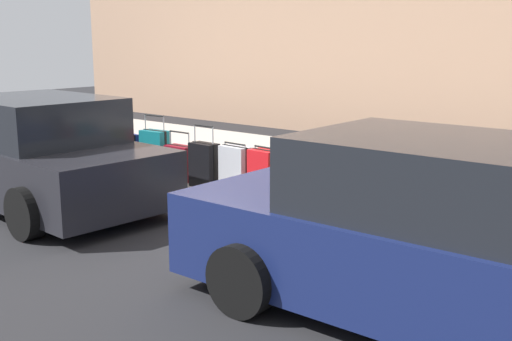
# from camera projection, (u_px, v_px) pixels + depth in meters

# --- Properties ---
(ground_plane) EXTENTS (40.00, 40.00, 0.00)m
(ground_plane) POSITION_uv_depth(u_px,v_px,m) (207.00, 208.00, 8.89)
(ground_plane) COLOR black
(sidewalk_curb) EXTENTS (18.00, 5.00, 0.14)m
(sidewalk_curb) POSITION_uv_depth(u_px,v_px,m) (310.00, 174.00, 10.75)
(sidewalk_curb) COLOR #ADA89E
(sidewalk_curb) RESTS_ON ground_plane
(suitcase_black_1) EXTENTS (0.50, 0.22, 1.04)m
(suitcase_black_1) POSITION_uv_depth(u_px,v_px,m) (471.00, 211.00, 6.87)
(suitcase_black_1) COLOR black
(suitcase_black_1) RESTS_ON sidewalk_curb
(suitcase_maroon_2) EXTENTS (0.44, 0.26, 0.82)m
(suitcase_maroon_2) POSITION_uv_depth(u_px,v_px,m) (425.00, 207.00, 7.35)
(suitcase_maroon_2) COLOR maroon
(suitcase_maroon_2) RESTS_ON sidewalk_curb
(suitcase_teal_3) EXTENTS (0.45, 0.24, 0.93)m
(suitcase_teal_3) POSITION_uv_depth(u_px,v_px,m) (377.00, 197.00, 7.61)
(suitcase_teal_3) COLOR #0F606B
(suitcase_teal_3) RESTS_ON sidewalk_curb
(suitcase_navy_4) EXTENTS (0.49, 0.25, 0.73)m
(suitcase_navy_4) POSITION_uv_depth(u_px,v_px,m) (335.00, 194.00, 7.97)
(suitcase_navy_4) COLOR navy
(suitcase_navy_4) RESTS_ON sidewalk_curb
(suitcase_olive_5) EXTENTS (0.47, 0.18, 0.92)m
(suitcase_olive_5) POSITION_uv_depth(u_px,v_px,m) (298.00, 182.00, 8.37)
(suitcase_olive_5) COLOR #59601E
(suitcase_olive_5) RESTS_ON sidewalk_curb
(suitcase_red_6) EXTENTS (0.44, 0.29, 0.75)m
(suitcase_red_6) POSITION_uv_depth(u_px,v_px,m) (264.00, 175.00, 8.72)
(suitcase_red_6) COLOR red
(suitcase_red_6) RESTS_ON sidewalk_curb
(suitcase_silver_7) EXTENTS (0.48, 0.24, 0.74)m
(suitcase_silver_7) POSITION_uv_depth(u_px,v_px,m) (235.00, 170.00, 9.11)
(suitcase_silver_7) COLOR #9EA0A8
(suitcase_silver_7) RESTS_ON sidewalk_curb
(suitcase_black_8) EXTENTS (0.45, 0.25, 0.94)m
(suitcase_black_8) POSITION_uv_depth(u_px,v_px,m) (204.00, 165.00, 9.46)
(suitcase_black_8) COLOR black
(suitcase_black_8) RESTS_ON sidewalk_curb
(suitcase_maroon_9) EXTENTS (0.48, 0.24, 0.79)m
(suitcase_maroon_9) POSITION_uv_depth(u_px,v_px,m) (180.00, 163.00, 9.89)
(suitcase_maroon_9) COLOR maroon
(suitcase_maroon_9) RESTS_ON sidewalk_curb
(suitcase_teal_10) EXTENTS (0.49, 0.29, 0.99)m
(suitcase_teal_10) POSITION_uv_depth(u_px,v_px,m) (155.00, 153.00, 10.28)
(suitcase_teal_10) COLOR #0F606B
(suitcase_teal_10) RESTS_ON sidewalk_curb
(suitcase_navy_11) EXTENTS (0.37, 0.24, 0.69)m
(suitcase_navy_11) POSITION_uv_depth(u_px,v_px,m) (129.00, 153.00, 10.56)
(suitcase_navy_11) COLOR navy
(suitcase_navy_11) RESTS_ON sidewalk_curb
(fire_hydrant) EXTENTS (0.39, 0.21, 0.71)m
(fire_hydrant) POSITION_uv_depth(u_px,v_px,m) (105.00, 145.00, 11.01)
(fire_hydrant) COLOR #D89E0C
(fire_hydrant) RESTS_ON sidewalk_curb
(bollard_post) EXTENTS (0.17, 0.17, 0.89)m
(bollard_post) POSITION_uv_depth(u_px,v_px,m) (72.00, 137.00, 11.35)
(bollard_post) COLOR #333338
(bollard_post) RESTS_ON sidewalk_curb
(parked_car_navy_0) EXTENTS (4.79, 2.06, 1.57)m
(parked_car_navy_0) POSITION_uv_depth(u_px,v_px,m) (454.00, 242.00, 5.07)
(parked_car_navy_0) COLOR #141E4C
(parked_car_navy_0) RESTS_ON ground_plane
(parked_car_charcoal_1) EXTENTS (4.29, 2.20, 1.54)m
(parked_car_charcoal_1) POSITION_uv_depth(u_px,v_px,m) (39.00, 155.00, 8.88)
(parked_car_charcoal_1) COLOR black
(parked_car_charcoal_1) RESTS_ON ground_plane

